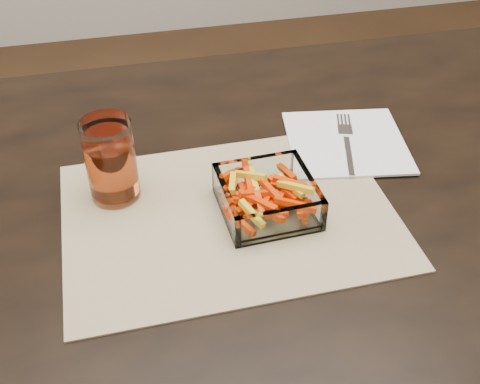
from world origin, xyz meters
name	(u,v)px	position (x,y,z in m)	size (l,w,h in m)	color
dining_table	(322,232)	(0.00, 0.00, 0.66)	(1.60, 0.90, 0.75)	black
placemat	(229,215)	(-0.15, -0.03, 0.75)	(0.45, 0.33, 0.00)	tan
glass_bowl	(267,199)	(-0.10, -0.03, 0.77)	(0.13, 0.13, 0.05)	white
tumbler	(111,163)	(-0.30, 0.05, 0.81)	(0.07, 0.07, 0.12)	white
napkin	(346,142)	(0.07, 0.10, 0.76)	(0.18, 0.18, 0.00)	white
fork	(347,141)	(0.07, 0.09, 0.76)	(0.06, 0.17, 0.00)	silver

